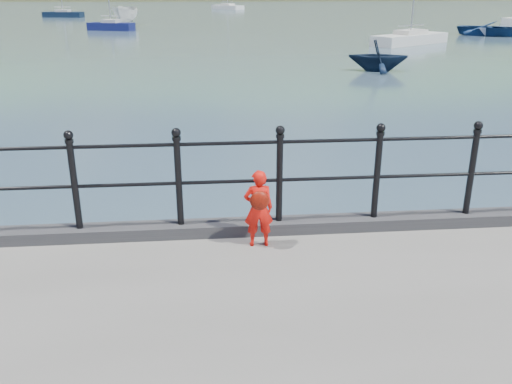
{
  "coord_description": "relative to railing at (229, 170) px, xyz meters",
  "views": [
    {
      "loc": [
        -0.26,
        -6.22,
        3.85
      ],
      "look_at": [
        0.31,
        -0.2,
        1.55
      ],
      "focal_mm": 38.0,
      "sensor_mm": 36.0,
      "label": 1
    }
  ],
  "objects": [
    {
      "name": "sailboat_near",
      "position": [
        14.37,
        32.48,
        -1.48
      ],
      "size": [
        6.58,
        5.36,
        9.17
      ],
      "rotation": [
        0.0,
        0.0,
        0.61
      ],
      "color": "silver",
      "rests_on": "ground"
    },
    {
      "name": "kerb",
      "position": [
        -0.0,
        -0.0,
        -0.75
      ],
      "size": [
        60.0,
        0.3,
        0.15
      ],
      "primitive_type": "cube",
      "color": "#28282B",
      "rests_on": "quay"
    },
    {
      "name": "railing",
      "position": [
        0.0,
        0.0,
        0.0
      ],
      "size": [
        18.11,
        0.11,
        1.2
      ],
      "color": "black",
      "rests_on": "kerb"
    },
    {
      "name": "ground",
      "position": [
        -0.0,
        0.15,
        -1.82
      ],
      "size": [
        600.0,
        600.0,
        0.0
      ],
      "primitive_type": "plane",
      "color": "#2D4251",
      "rests_on": "ground"
    },
    {
      "name": "sailboat_left",
      "position": [
        -18.74,
        71.91,
        -1.48
      ],
      "size": [
        5.51,
        2.86,
        7.62
      ],
      "rotation": [
        0.0,
        0.0,
        -0.25
      ],
      "color": "black",
      "rests_on": "ground"
    },
    {
      "name": "far_shore",
      "position": [
        38.34,
        239.56,
        -24.39
      ],
      "size": [
        830.0,
        200.0,
        156.0
      ],
      "color": "#333A21",
      "rests_on": "ground"
    },
    {
      "name": "launch_white",
      "position": [
        -8.21,
        54.37,
        -0.81
      ],
      "size": [
        2.74,
        5.49,
        2.03
      ],
      "primitive_type": "imported",
      "rotation": [
        0.0,
        0.0,
        -0.15
      ],
      "color": "white",
      "rests_on": "ground"
    },
    {
      "name": "launch_blue",
      "position": [
        23.79,
        38.77,
        -1.25
      ],
      "size": [
        6.8,
        6.53,
        1.15
      ],
      "primitive_type": "imported",
      "rotation": [
        0.0,
        0.0,
        0.91
      ],
      "color": "navy",
      "rests_on": "ground"
    },
    {
      "name": "child",
      "position": [
        0.31,
        -0.36,
        -0.35
      ],
      "size": [
        0.34,
        0.3,
        0.93
      ],
      "rotation": [
        0.0,
        0.0,
        3.15
      ],
      "color": "red",
      "rests_on": "quay"
    },
    {
      "name": "sailboat_deep",
      "position": [
        4.34,
        97.3,
        -1.48
      ],
      "size": [
        5.77,
        6.68,
        10.01
      ],
      "rotation": [
        0.0,
        0.0,
        -0.92
      ],
      "color": "silver",
      "rests_on": "ground"
    },
    {
      "name": "launch_navy",
      "position": [
        8.12,
        19.94,
        -1.08
      ],
      "size": [
        3.23,
        2.93,
        1.48
      ],
      "primitive_type": "imported",
      "rotation": [
        0.0,
        0.0,
        1.37
      ],
      "color": "black",
      "rests_on": "ground"
    },
    {
      "name": "sailboat_port",
      "position": [
        -8.8,
        47.77,
        -1.48
      ],
      "size": [
        4.54,
        2.82,
        6.53
      ],
      "rotation": [
        0.0,
        0.0,
        -0.36
      ],
      "color": "#12174E",
      "rests_on": "ground"
    }
  ]
}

